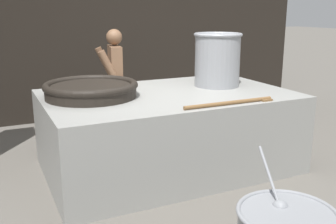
# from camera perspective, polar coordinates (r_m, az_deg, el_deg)

# --- Properties ---
(ground_plane) EXTENTS (60.00, 60.00, 0.00)m
(ground_plane) POSITION_cam_1_polar(r_m,az_deg,el_deg) (4.81, 0.00, -7.86)
(ground_plane) COLOR #666059
(back_wall) EXTENTS (8.00, 0.24, 3.36)m
(back_wall) POSITION_cam_1_polar(r_m,az_deg,el_deg) (7.03, -9.83, 13.15)
(back_wall) COLOR black
(back_wall) RESTS_ON ground_plane
(hearth_platform) EXTENTS (2.81, 1.77, 0.91)m
(hearth_platform) POSITION_cam_1_polar(r_m,az_deg,el_deg) (4.65, 0.00, -2.70)
(hearth_platform) COLOR gray
(hearth_platform) RESTS_ON ground_plane
(giant_wok_near) EXTENTS (1.03, 1.03, 0.17)m
(giant_wok_near) POSITION_cam_1_polar(r_m,az_deg,el_deg) (4.39, -11.11, 3.30)
(giant_wok_near) COLOR black
(giant_wok_near) RESTS_ON hearth_platform
(stock_pot) EXTENTS (0.60, 0.60, 0.66)m
(stock_pot) POSITION_cam_1_polar(r_m,az_deg,el_deg) (4.96, 7.17, 7.66)
(stock_pot) COLOR gray
(stock_pot) RESTS_ON hearth_platform
(stirring_paddle) EXTENTS (1.03, 0.10, 0.04)m
(stirring_paddle) POSITION_cam_1_polar(r_m,az_deg,el_deg) (4.05, 9.56, 1.38)
(stirring_paddle) COLOR brown
(stirring_paddle) RESTS_ON hearth_platform
(cook) EXTENTS (0.42, 0.62, 1.58)m
(cook) POSITION_cam_1_polar(r_m,az_deg,el_deg) (5.63, -7.70, 4.46)
(cook) COLOR brown
(cook) RESTS_ON ground_plane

